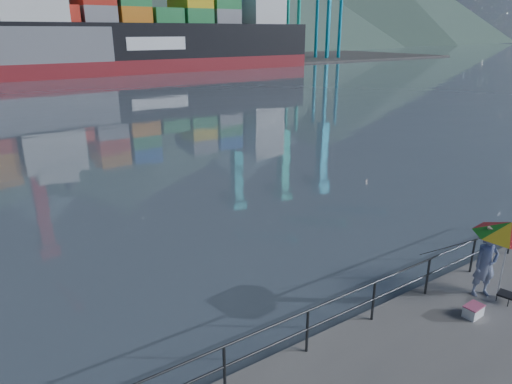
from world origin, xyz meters
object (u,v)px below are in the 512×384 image
Objects in this scene: beach_umbrella at (511,229)px; container_ship at (153,35)px; fisherman at (486,264)px; cooler_bag at (473,311)px.

container_ship is (20.88, 72.88, 3.93)m from beach_umbrella.
fisherman is 3.80× the size of cooler_bag.
beach_umbrella is at bearing -23.19° from fisherman.
beach_umbrella is 0.03× the size of container_ship.
cooler_bag is (-1.05, -0.44, -0.73)m from fisherman.
cooler_bag is 0.01× the size of container_ship.
beach_umbrella is 4.63× the size of cooler_bag.
container_ship is at bearing 98.02° from fisherman.
fisherman is 0.82× the size of beach_umbrella.
cooler_bag is at bearing -106.92° from container_ship.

